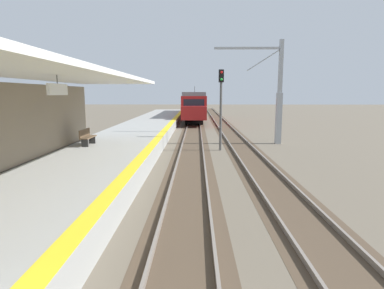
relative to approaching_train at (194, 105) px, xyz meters
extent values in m
cube|color=#999993|center=(-4.40, -27.09, -1.73)|extent=(5.00, 80.00, 0.90)
cube|color=yellow|center=(-2.15, -27.09, -1.27)|extent=(0.50, 80.00, 0.01)
cube|color=silver|center=(-4.50, -36.48, 2.17)|extent=(4.40, 24.00, 0.16)
cube|color=white|center=(-4.10, -34.48, 1.64)|extent=(0.08, 1.40, 0.36)
cylinder|color=#333333|center=(-4.10, -34.48, 1.96)|extent=(0.03, 0.03, 0.27)
cube|color=#4C3D2D|center=(0.00, -23.09, -2.17)|extent=(2.34, 120.00, 0.01)
cube|color=slate|center=(-0.72, -23.09, -2.09)|extent=(0.08, 120.00, 0.15)
cube|color=slate|center=(0.72, -23.09, -2.09)|extent=(0.08, 120.00, 0.15)
cube|color=#4C3D2D|center=(3.40, -23.09, -2.17)|extent=(2.34, 120.00, 0.01)
cube|color=slate|center=(2.68, -23.09, -2.09)|extent=(0.08, 120.00, 0.15)
cube|color=slate|center=(4.12, -23.09, -2.09)|extent=(0.08, 120.00, 0.15)
cube|color=maroon|center=(0.00, 0.38, -0.11)|extent=(2.90, 18.00, 2.70)
cube|color=slate|center=(0.00, 0.38, 1.46)|extent=(2.67, 18.00, 0.44)
cube|color=black|center=(0.00, -8.64, 0.30)|extent=(2.32, 0.06, 1.21)
cube|color=maroon|center=(0.00, -9.42, -0.58)|extent=(2.78, 1.60, 1.49)
cube|color=black|center=(1.46, 0.38, 0.30)|extent=(0.04, 15.84, 0.86)
cylinder|color=#333333|center=(0.00, 3.98, 2.13)|extent=(0.06, 0.06, 0.90)
cube|color=black|center=(0.00, -5.47, -1.82)|extent=(2.17, 2.20, 0.72)
cube|color=black|center=(0.00, 6.23, -1.82)|extent=(2.17, 2.20, 0.72)
cylinder|color=#4C4C4C|center=(1.86, -23.78, 0.02)|extent=(0.16, 0.16, 4.40)
cube|color=black|center=(1.86, -23.78, 2.62)|extent=(0.32, 0.24, 0.80)
sphere|color=red|center=(1.86, -23.92, 2.84)|extent=(0.16, 0.16, 0.16)
sphere|color=green|center=(1.86, -23.92, 2.40)|extent=(0.16, 0.16, 0.16)
cube|color=#9EA3A8|center=(6.34, -20.88, -0.30)|extent=(0.40, 0.40, 3.75)
cube|color=#9EA3A8|center=(6.34, -20.88, 3.45)|extent=(0.28, 0.28, 3.75)
cube|color=#9EA3A8|center=(3.94, -20.88, 4.72)|extent=(4.80, 0.16, 0.16)
cylinder|color=#9EA3A8|center=(5.14, -20.88, 3.92)|extent=(2.47, 0.07, 1.60)
cube|color=brown|center=(-5.61, -27.39, -0.84)|extent=(0.44, 1.60, 0.06)
cube|color=brown|center=(-5.81, -27.39, -0.60)|extent=(0.06, 1.60, 0.40)
cube|color=#333333|center=(-5.61, -27.99, -1.06)|extent=(0.36, 0.08, 0.44)
cube|color=#333333|center=(-5.61, -26.79, -1.06)|extent=(0.36, 0.08, 0.44)
camera|label=1|loc=(0.29, -44.78, 1.51)|focal=30.26mm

